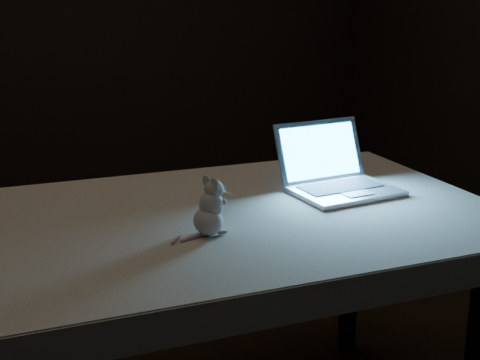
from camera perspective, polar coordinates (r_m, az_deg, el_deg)
name	(u,v)px	position (r m, az deg, el deg)	size (l,w,h in m)	color
back_wall	(46,7)	(4.35, -16.86, 14.51)	(4.50, 0.04, 2.60)	black
table	(237,332)	(2.01, -0.25, -13.33)	(1.42, 0.91, 0.76)	black
tablecloth	(262,230)	(1.84, 1.95, -4.46)	(1.51, 1.00, 0.09)	beige
laptop	(347,161)	(2.02, 9.47, 1.71)	(0.32, 0.28, 0.22)	#B7B6BB
plush_mouse	(208,207)	(1.66, -2.87, -2.39)	(0.11, 0.11, 0.15)	silver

